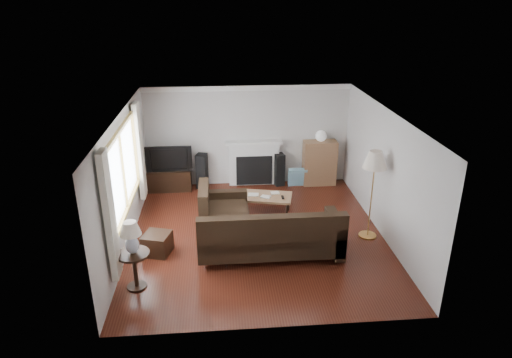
{
  "coord_description": "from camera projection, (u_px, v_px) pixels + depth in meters",
  "views": [
    {
      "loc": [
        -0.72,
        -8.05,
        4.55
      ],
      "look_at": [
        0.0,
        0.3,
        1.1
      ],
      "focal_mm": 32.0,
      "sensor_mm": 36.0,
      "label": 1
    }
  ],
  "objects": [
    {
      "name": "sectional_sofa",
      "position": [
        270.0,
        232.0,
        8.37
      ],
      "size": [
        2.85,
        2.08,
        0.92
      ],
      "primitive_type": "cube",
      "color": "black",
      "rests_on": "ground"
    },
    {
      "name": "television",
      "position": [
        169.0,
        157.0,
        11.02
      ],
      "size": [
        1.1,
        0.14,
        0.63
      ],
      "primitive_type": "imported",
      "color": "black",
      "rests_on": "tv_stand"
    },
    {
      "name": "tv_stand",
      "position": [
        170.0,
        179.0,
        11.24
      ],
      "size": [
        1.05,
        0.47,
        0.52
      ],
      "primitive_type": "cube",
      "color": "black",
      "rests_on": "ground"
    },
    {
      "name": "side_table",
      "position": [
        135.0,
        270.0,
        7.46
      ],
      "size": [
        0.52,
        0.52,
        0.66
      ],
      "primitive_type": "cube",
      "color": "black",
      "rests_on": "ground"
    },
    {
      "name": "window",
      "position": [
        123.0,
        171.0,
        8.23
      ],
      "size": [
        0.12,
        2.74,
        1.54
      ],
      "primitive_type": "cube",
      "color": "olive",
      "rests_on": "room"
    },
    {
      "name": "globe_lamp",
      "position": [
        321.0,
        136.0,
        11.19
      ],
      "size": [
        0.27,
        0.27,
        0.27
      ],
      "primitive_type": "sphere",
      "color": "white",
      "rests_on": "bookshelf"
    },
    {
      "name": "floor_lamp",
      "position": [
        372.0,
        195.0,
        8.82
      ],
      "size": [
        0.54,
        0.54,
        1.8
      ],
      "primitive_type": "cube",
      "rotation": [
        0.0,
        0.0,
        0.17
      ],
      "color": "#C99245",
      "rests_on": "ground"
    },
    {
      "name": "bookshelf",
      "position": [
        319.0,
        163.0,
        11.46
      ],
      "size": [
        0.82,
        0.39,
        1.13
      ],
      "primitive_type": "cube",
      "color": "brown",
      "rests_on": "ground"
    },
    {
      "name": "fireplace",
      "position": [
        254.0,
        163.0,
        11.43
      ],
      "size": [
        1.4,
        0.26,
        1.15
      ],
      "primitive_type": "cube",
      "color": "white",
      "rests_on": "room"
    },
    {
      "name": "curtain_near",
      "position": [
        110.0,
        216.0,
        6.89
      ],
      "size": [
        0.1,
        0.35,
        2.1
      ],
      "primitive_type": "cube",
      "color": "beige",
      "rests_on": "room"
    },
    {
      "name": "coffee_table",
      "position": [
        265.0,
        205.0,
        10.0
      ],
      "size": [
        1.24,
        0.85,
        0.44
      ],
      "primitive_type": "cube",
      "rotation": [
        0.0,
        0.0,
        -0.22
      ],
      "color": "#8E6644",
      "rests_on": "ground"
    },
    {
      "name": "speaker_right",
      "position": [
        279.0,
        169.0,
        11.46
      ],
      "size": [
        0.28,
        0.32,
        0.83
      ],
      "primitive_type": "cube",
      "rotation": [
        0.0,
        0.0,
        0.21
      ],
      "color": "black",
      "rests_on": "ground"
    },
    {
      "name": "footstool",
      "position": [
        157.0,
        244.0,
        8.5
      ],
      "size": [
        0.58,
        0.58,
        0.4
      ],
      "primitive_type": "cube",
      "rotation": [
        0.0,
        0.0,
        -0.29
      ],
      "color": "black",
      "rests_on": "ground"
    },
    {
      "name": "table_lamp",
      "position": [
        131.0,
        238.0,
        7.23
      ],
      "size": [
        0.34,
        0.34,
        0.55
      ],
      "primitive_type": "cube",
      "color": "silver",
      "rests_on": "side_table"
    },
    {
      "name": "curtain_far",
      "position": [
        140.0,
        152.0,
        9.7
      ],
      "size": [
        0.1,
        0.35,
        2.1
      ],
      "primitive_type": "cube",
      "color": "beige",
      "rests_on": "room"
    },
    {
      "name": "room",
      "position": [
        257.0,
        178.0,
        8.73
      ],
      "size": [
        5.1,
        5.6,
        2.54
      ],
      "color": "#491A10",
      "rests_on": "ground"
    },
    {
      "name": "speaker_left",
      "position": [
        202.0,
        171.0,
        11.29
      ],
      "size": [
        0.31,
        0.34,
        0.87
      ],
      "primitive_type": "cube",
      "rotation": [
        0.0,
        0.0,
        -0.27
      ],
      "color": "black",
      "rests_on": "ground"
    }
  ]
}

